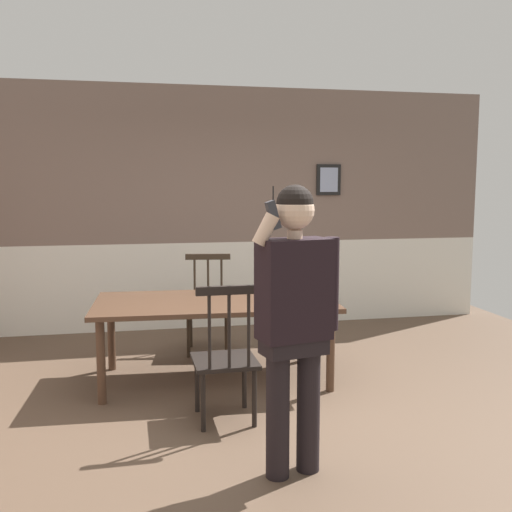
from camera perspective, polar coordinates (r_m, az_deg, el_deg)
The scene contains 6 objects.
ground_plane at distance 4.58m, azimuth 2.22°, elevation -15.15°, with size 7.33×7.33×0.00m, color brown.
room_back_partition at distance 7.04m, azimuth -3.27°, elevation 4.23°, with size 6.67×0.17×2.88m.
dining_table at distance 5.12m, azimuth -4.10°, elevation -5.08°, with size 2.12×1.17×0.72m.
chair_near_window at distance 6.06m, azimuth -4.75°, elevation -4.98°, with size 0.54×0.54×1.00m.
chair_by_doorway at distance 4.27m, azimuth -3.02°, elevation -9.92°, with size 0.47×0.47×1.04m.
person_figure at distance 3.40m, azimuth 3.87°, elevation -5.32°, with size 0.55×0.31×1.73m.
Camera 1 is at (-1.02, -4.11, 1.73)m, focal length 40.69 mm.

